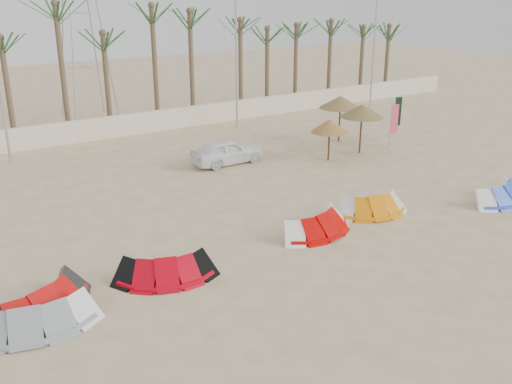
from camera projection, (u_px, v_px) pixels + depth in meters
ground at (366, 287)px, 17.36m from camera, size 120.00×120.00×0.00m
boundary_wall at (107, 127)px, 34.27m from camera, size 60.00×0.30×1.30m
palm_line at (100, 26)px, 33.82m from camera, size 52.00×4.00×7.70m
lamp_c at (237, 36)px, 35.21m from camera, size 1.25×0.14×11.00m
lamp_d at (376, 28)px, 41.55m from camera, size 1.25×0.14×11.00m
pylon at (91, 118)px, 39.69m from camera, size 3.00×3.00×14.00m
kite_grey at (23, 311)px, 15.30m from camera, size 3.91×2.32×0.90m
kite_red_left at (33, 296)px, 16.04m from camera, size 3.94×2.66×0.90m
kite_red_mid at (161, 265)px, 17.86m from camera, size 3.50×2.39×0.90m
kite_red_right at (313, 221)px, 21.23m from camera, size 3.46×2.04×0.90m
kite_orange at (368, 203)px, 22.94m from camera, size 3.25×2.15×0.90m
kite_blue at (495, 190)px, 24.39m from camera, size 3.51×1.97×0.90m
parasol_left at (330, 126)px, 29.44m from camera, size 1.96×1.96×2.21m
parasol_mid at (362, 111)px, 30.58m from camera, size 2.39×2.39×2.71m
parasol_right at (341, 102)px, 32.97m from camera, size 2.49×2.49×2.69m
flag_pink at (393, 120)px, 32.25m from camera, size 0.44×0.19×2.56m
flag_green at (396, 113)px, 33.93m from camera, size 0.44×0.16×2.64m
car at (227, 151)px, 29.26m from camera, size 3.85×1.56×1.31m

